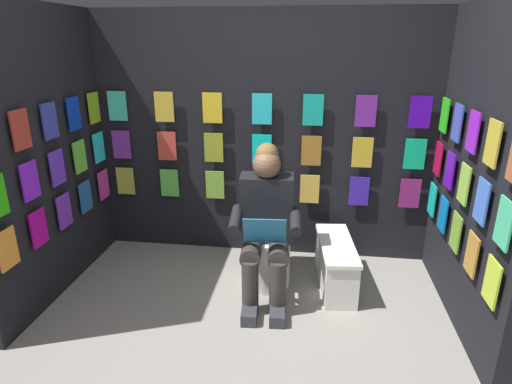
{
  "coord_description": "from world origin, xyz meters",
  "views": [
    {
      "loc": [
        -0.44,
        2.03,
        1.9
      ],
      "look_at": [
        -0.04,
        -0.9,
        0.85
      ],
      "focal_mm": 29.97,
      "sensor_mm": 36.0,
      "label": 1
    }
  ],
  "objects": [
    {
      "name": "display_wall_left",
      "position": [
        -1.53,
        -0.82,
        1.08
      ],
      "size": [
        0.14,
        1.63,
        2.16
      ],
      "color": "black",
      "rests_on": "ground"
    },
    {
      "name": "comic_longbox_near",
      "position": [
        -0.67,
        -1.09,
        0.19
      ],
      "size": [
        0.34,
        0.77,
        0.38
      ],
      "rotation": [
        0.0,
        0.0,
        0.11
      ],
      "color": "white",
      "rests_on": "ground"
    },
    {
      "name": "toilet",
      "position": [
        -0.11,
        -1.12,
        0.33
      ],
      "size": [
        0.42,
        0.57,
        0.77
      ],
      "rotation": [
        0.0,
        0.0,
        0.07
      ],
      "color": "white",
      "rests_on": "ground"
    },
    {
      "name": "ground_plane",
      "position": [
        0.0,
        0.0,
        0.0
      ],
      "size": [
        30.0,
        30.0,
        0.0
      ],
      "primitive_type": "plane",
      "color": "gray"
    },
    {
      "name": "person_reading",
      "position": [
        -0.12,
        -0.9,
        0.6
      ],
      "size": [
        0.54,
        0.7,
        1.19
      ],
      "rotation": [
        0.0,
        0.0,
        0.07
      ],
      "color": "black",
      "rests_on": "ground"
    },
    {
      "name": "display_wall_back",
      "position": [
        0.0,
        -1.68,
        1.08
      ],
      "size": [
        3.07,
        0.14,
        2.16
      ],
      "color": "black",
      "rests_on": "ground"
    },
    {
      "name": "display_wall_right",
      "position": [
        1.53,
        -0.82,
        1.08
      ],
      "size": [
        0.14,
        1.63,
        2.16
      ],
      "color": "black",
      "rests_on": "ground"
    }
  ]
}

